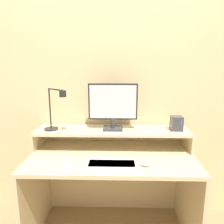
{
  "coord_description": "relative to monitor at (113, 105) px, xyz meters",
  "views": [
    {
      "loc": [
        0.05,
        -1.3,
        1.44
      ],
      "look_at": [
        0.0,
        0.37,
        1.08
      ],
      "focal_mm": 35.0,
      "sensor_mm": 36.0,
      "label": 1
    }
  ],
  "objects": [
    {
      "name": "wall_back",
      "position": [
        -0.01,
        0.2,
        0.14
      ],
      "size": [
        6.0,
        0.05,
        2.5
      ],
      "color": "beige",
      "rests_on": "ground_plane"
    },
    {
      "name": "desk",
      "position": [
        -0.01,
        -0.17,
        -0.58
      ],
      "size": [
        1.32,
        0.67,
        0.73
      ],
      "color": "beige",
      "rests_on": "ground_plane"
    },
    {
      "name": "monitor_shelf",
      "position": [
        -0.01,
        0.0,
        -0.24
      ],
      "size": [
        1.32,
        0.32,
        0.17
      ],
      "color": "beige",
      "rests_on": "desk"
    },
    {
      "name": "monitor",
      "position": [
        0.0,
        0.0,
        0.0
      ],
      "size": [
        0.41,
        0.14,
        0.39
      ],
      "color": "#38383D",
      "rests_on": "monitor_shelf"
    },
    {
      "name": "desk_lamp",
      "position": [
        -0.47,
        -0.07,
        -0.04
      ],
      "size": [
        0.23,
        0.21,
        0.36
      ],
      "color": "black",
      "rests_on": "monitor_shelf"
    },
    {
      "name": "router_dock",
      "position": [
        0.54,
        -0.01,
        -0.15
      ],
      "size": [
        0.1,
        0.1,
        0.12
      ],
      "color": "#3D3D42",
      "rests_on": "monitor_shelf"
    },
    {
      "name": "keyboard",
      "position": [
        0.0,
        -0.36,
        -0.37
      ],
      "size": [
        0.36,
        0.15,
        0.02
      ],
      "color": "white",
      "rests_on": "desk"
    },
    {
      "name": "mouse",
      "position": [
        0.24,
        -0.35,
        -0.36
      ],
      "size": [
        0.06,
        0.08,
        0.03
      ],
      "color": "silver",
      "rests_on": "desk"
    },
    {
      "name": "remote_control",
      "position": [
        -0.32,
        -0.35,
        -0.37
      ],
      "size": [
        0.06,
        0.2,
        0.02
      ],
      "color": "white",
      "rests_on": "desk"
    }
  ]
}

